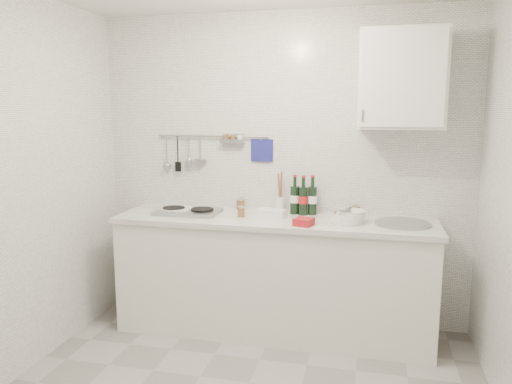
# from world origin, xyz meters

# --- Properties ---
(back_wall) EXTENTS (3.00, 0.02, 2.50)m
(back_wall) POSITION_xyz_m (0.00, 1.40, 1.25)
(back_wall) COLOR silver
(back_wall) RESTS_ON floor
(counter) EXTENTS (2.44, 0.64, 0.96)m
(counter) POSITION_xyz_m (0.01, 1.10, 0.43)
(counter) COLOR silver
(counter) RESTS_ON floor
(wall_rail) EXTENTS (0.98, 0.09, 0.34)m
(wall_rail) POSITION_xyz_m (-0.60, 1.37, 1.43)
(wall_rail) COLOR #93969B
(wall_rail) RESTS_ON back_wall
(wall_cabinet) EXTENTS (0.60, 0.38, 0.70)m
(wall_cabinet) POSITION_xyz_m (0.90, 1.22, 1.95)
(wall_cabinet) COLOR silver
(wall_cabinet) RESTS_ON back_wall
(plate_stack_hob) EXTENTS (0.27, 0.27, 0.04)m
(plate_stack_hob) POSITION_xyz_m (-0.81, 1.11, 0.94)
(plate_stack_hob) COLOR #4855A3
(plate_stack_hob) RESTS_ON counter
(plate_stack_sink) EXTENTS (0.26, 0.24, 0.10)m
(plate_stack_sink) POSITION_xyz_m (0.57, 1.07, 0.97)
(plate_stack_sink) COLOR white
(plate_stack_sink) RESTS_ON counter
(wine_bottles) EXTENTS (0.21, 0.10, 0.31)m
(wine_bottles) POSITION_xyz_m (0.20, 1.28, 1.07)
(wine_bottles) COLOR black
(wine_bottles) RESTS_ON counter
(butter_dish) EXTENTS (0.24, 0.15, 0.07)m
(butter_dish) POSITION_xyz_m (-0.02, 1.09, 0.95)
(butter_dish) COLOR white
(butter_dish) RESTS_ON counter
(strawberry_punnet) EXTENTS (0.15, 0.15, 0.05)m
(strawberry_punnet) POSITION_xyz_m (0.26, 0.90, 0.95)
(strawberry_punnet) COLOR #B3132A
(strawberry_punnet) RESTS_ON counter
(utensil_crock) EXTENTS (0.08, 0.08, 0.33)m
(utensil_crock) POSITION_xyz_m (0.00, 1.32, 1.00)
(utensil_crock) COLOR white
(utensil_crock) RESTS_ON counter
(jar_a) EXTENTS (0.07, 0.07, 0.09)m
(jar_a) POSITION_xyz_m (-0.33, 1.35, 0.96)
(jar_a) COLOR brown
(jar_a) RESTS_ON counter
(jar_b) EXTENTS (0.06, 0.06, 0.08)m
(jar_b) POSITION_xyz_m (0.61, 1.34, 0.96)
(jar_b) COLOR brown
(jar_b) RESTS_ON counter
(jar_c) EXTENTS (0.06, 0.06, 0.07)m
(jar_c) POSITION_xyz_m (0.48, 1.15, 0.96)
(jar_c) COLOR brown
(jar_c) RESTS_ON counter
(jar_d) EXTENTS (0.06, 0.06, 0.08)m
(jar_d) POSITION_xyz_m (-0.25, 1.08, 0.96)
(jar_d) COLOR brown
(jar_d) RESTS_ON counter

